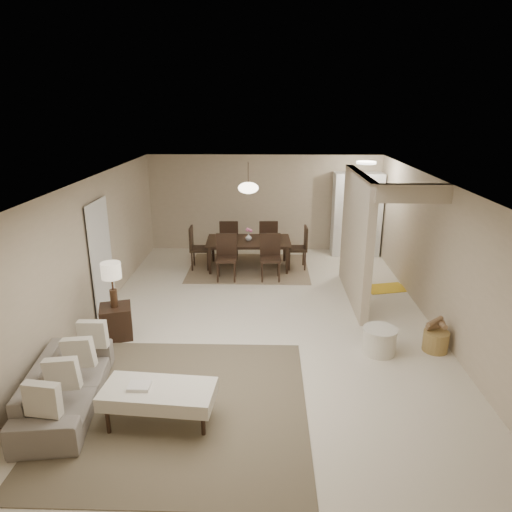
{
  "coord_description": "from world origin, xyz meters",
  "views": [
    {
      "loc": [
        0.1,
        -7.25,
        3.67
      ],
      "look_at": [
        -0.11,
        0.69,
        1.05
      ],
      "focal_mm": 32.0,
      "sensor_mm": 36.0,
      "label": 1
    }
  ],
  "objects_px": {
    "side_table": "(116,322)",
    "sofa": "(66,385)",
    "round_pouf": "(379,341)",
    "wicker_basket": "(436,341)",
    "ottoman_bench": "(159,395)",
    "pantry_cabinet": "(356,214)",
    "dining_table": "(249,255)"
  },
  "relations": [
    {
      "from": "side_table",
      "to": "sofa",
      "type": "bearing_deg",
      "value": -91.55
    },
    {
      "from": "side_table",
      "to": "round_pouf",
      "type": "distance_m",
      "value": 4.27
    },
    {
      "from": "sofa",
      "to": "side_table",
      "type": "xyz_separation_m",
      "value": [
        0.05,
        1.84,
        -0.02
      ]
    },
    {
      "from": "round_pouf",
      "to": "wicker_basket",
      "type": "xyz_separation_m",
      "value": [
        0.9,
        0.09,
        -0.04
      ]
    },
    {
      "from": "ottoman_bench",
      "to": "side_table",
      "type": "distance_m",
      "value": 2.46
    },
    {
      "from": "sofa",
      "to": "ottoman_bench",
      "type": "distance_m",
      "value": 1.3
    },
    {
      "from": "side_table",
      "to": "wicker_basket",
      "type": "bearing_deg",
      "value": -3.57
    },
    {
      "from": "ottoman_bench",
      "to": "pantry_cabinet",
      "type": "bearing_deg",
      "value": 67.05
    },
    {
      "from": "pantry_cabinet",
      "to": "ottoman_bench",
      "type": "height_order",
      "value": "pantry_cabinet"
    },
    {
      "from": "pantry_cabinet",
      "to": "side_table",
      "type": "xyz_separation_m",
      "value": [
        -4.75,
        -4.63,
        -0.78
      ]
    },
    {
      "from": "dining_table",
      "to": "round_pouf",
      "type": "bearing_deg",
      "value": -62.24
    },
    {
      "from": "sofa",
      "to": "round_pouf",
      "type": "relative_size",
      "value": 3.8
    },
    {
      "from": "dining_table",
      "to": "wicker_basket",
      "type": "bearing_deg",
      "value": -52.49
    },
    {
      "from": "sofa",
      "to": "side_table",
      "type": "bearing_deg",
      "value": -8.68
    },
    {
      "from": "ottoman_bench",
      "to": "dining_table",
      "type": "relative_size",
      "value": 0.71
    },
    {
      "from": "dining_table",
      "to": "sofa",
      "type": "bearing_deg",
      "value": -113.81
    },
    {
      "from": "ottoman_bench",
      "to": "round_pouf",
      "type": "height_order",
      "value": "ottoman_bench"
    },
    {
      "from": "side_table",
      "to": "wicker_basket",
      "type": "distance_m",
      "value": 5.16
    },
    {
      "from": "sofa",
      "to": "dining_table",
      "type": "height_order",
      "value": "dining_table"
    },
    {
      "from": "side_table",
      "to": "dining_table",
      "type": "xyz_separation_m",
      "value": [
        2.05,
        3.43,
        0.07
      ]
    },
    {
      "from": "round_pouf",
      "to": "wicker_basket",
      "type": "distance_m",
      "value": 0.9
    },
    {
      "from": "ottoman_bench",
      "to": "dining_table",
      "type": "distance_m",
      "value": 5.63
    },
    {
      "from": "pantry_cabinet",
      "to": "dining_table",
      "type": "relative_size",
      "value": 1.08
    },
    {
      "from": "pantry_cabinet",
      "to": "wicker_basket",
      "type": "distance_m",
      "value": 5.05
    },
    {
      "from": "side_table",
      "to": "wicker_basket",
      "type": "height_order",
      "value": "side_table"
    },
    {
      "from": "ottoman_bench",
      "to": "dining_table",
      "type": "height_order",
      "value": "dining_table"
    },
    {
      "from": "ottoman_bench",
      "to": "sofa",
      "type": "bearing_deg",
      "value": 171.24
    },
    {
      "from": "side_table",
      "to": "wicker_basket",
      "type": "relative_size",
      "value": 1.4
    },
    {
      "from": "ottoman_bench",
      "to": "side_table",
      "type": "relative_size",
      "value": 2.55
    },
    {
      "from": "wicker_basket",
      "to": "sofa",
      "type": "bearing_deg",
      "value": -163.69
    },
    {
      "from": "round_pouf",
      "to": "wicker_basket",
      "type": "bearing_deg",
      "value": 5.53
    },
    {
      "from": "ottoman_bench",
      "to": "wicker_basket",
      "type": "height_order",
      "value": "ottoman_bench"
    }
  ]
}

